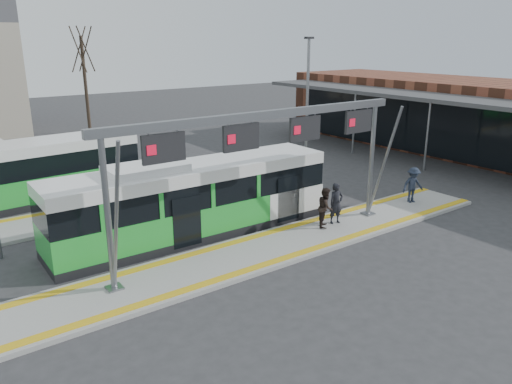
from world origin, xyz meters
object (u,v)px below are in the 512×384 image
(passenger_b, at_px, (326,207))
(gantry, at_px, (268,139))
(hero_bus, at_px, (193,200))
(passenger_a, at_px, (336,203))
(passenger_c, at_px, (413,185))

(passenger_b, bearing_deg, gantry, 139.14)
(hero_bus, distance_m, passenger_a, 6.12)
(passenger_a, bearing_deg, hero_bus, 164.22)
(gantry, relative_size, passenger_b, 7.61)
(hero_bus, bearing_deg, passenger_a, -26.33)
(hero_bus, xyz_separation_m, passenger_b, (4.79, -2.82, -0.50))
(gantry, distance_m, hero_bus, 4.34)
(hero_bus, distance_m, passenger_b, 5.58)
(passenger_a, height_order, passenger_c, passenger_a)
(gantry, relative_size, passenger_a, 7.31)
(gantry, bearing_deg, passenger_c, -0.24)
(passenger_a, bearing_deg, passenger_c, 9.68)
(gantry, bearing_deg, hero_bus, 118.92)
(hero_bus, relative_size, passenger_c, 6.83)
(gantry, bearing_deg, passenger_a, 1.73)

